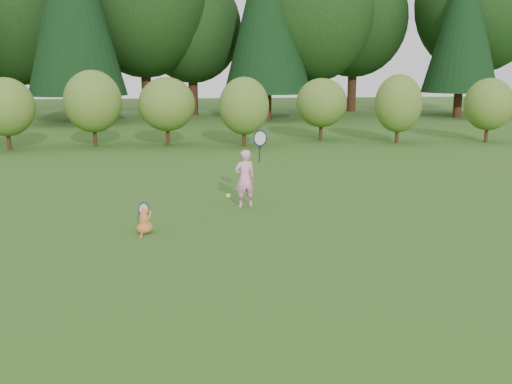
{
  "coord_description": "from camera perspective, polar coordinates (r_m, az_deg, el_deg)",
  "views": [
    {
      "loc": [
        -1.0,
        -9.07,
        2.84
      ],
      "look_at": [
        0.2,
        0.8,
        0.7
      ],
      "focal_mm": 40.0,
      "sensor_mm": 36.0,
      "label": 1
    }
  ],
  "objects": [
    {
      "name": "ground",
      "position": [
        9.56,
        -0.61,
        -5.14
      ],
      "size": [
        100.0,
        100.0,
        0.0
      ],
      "primitive_type": "plane",
      "color": "#255417",
      "rests_on": "ground"
    },
    {
      "name": "shrub_row",
      "position": [
        22.14,
        -4.38,
        8.38
      ],
      "size": [
        28.0,
        3.0,
        2.8
      ],
      "primitive_type": null,
      "color": "#4C6B21",
      "rests_on": "ground"
    },
    {
      "name": "child",
      "position": [
        11.92,
        -1.07,
        1.5
      ],
      "size": [
        0.71,
        0.46,
        1.82
      ],
      "rotation": [
        0.0,
        0.0,
        3.37
      ],
      "color": "#FF98C6",
      "rests_on": "ground"
    },
    {
      "name": "tennis_ball",
      "position": [
        9.24,
        -2.79,
        -0.36
      ],
      "size": [
        0.08,
        0.08,
        0.08
      ],
      "color": "#ADEE1C",
      "rests_on": "ground"
    },
    {
      "name": "cat",
      "position": [
        10.28,
        -11.09,
        -2.72
      ],
      "size": [
        0.47,
        0.67,
        0.64
      ],
      "rotation": [
        0.0,
        0.0,
        -0.43
      ],
      "color": "#BE6624",
      "rests_on": "ground"
    }
  ]
}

